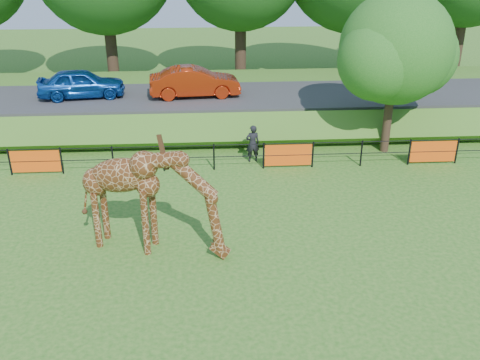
{
  "coord_description": "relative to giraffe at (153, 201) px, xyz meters",
  "views": [
    {
      "loc": [
        -0.26,
        -11.85,
        8.6
      ],
      "look_at": [
        0.69,
        2.55,
        2.0
      ],
      "focal_mm": 40.0,
      "sensor_mm": 36.0,
      "label": 1
    }
  ],
  "objects": [
    {
      "name": "visitor",
      "position": [
        3.51,
        6.69,
        -0.85
      ],
      "size": [
        0.63,
        0.46,
        1.58
      ],
      "primitive_type": "imported",
      "rotation": [
        0.0,
        0.0,
        3.29
      ],
      "color": "black",
      "rests_on": "ground"
    },
    {
      "name": "car_blue",
      "position": [
        -4.37,
        11.94,
        0.48
      ],
      "size": [
        4.28,
        2.19,
        1.39
      ],
      "primitive_type": "imported",
      "rotation": [
        0.0,
        0.0,
        1.71
      ],
      "color": "#144CA8",
      "rests_on": "road"
    },
    {
      "name": "ground",
      "position": [
        1.88,
        -2.09,
        -1.64
      ],
      "size": [
        90.0,
        90.0,
        0.0
      ],
      "primitive_type": "plane",
      "color": "#256218",
      "rests_on": "ground"
    },
    {
      "name": "car_red",
      "position": [
        1.1,
        11.76,
        0.5
      ],
      "size": [
        4.49,
        1.9,
        1.44
      ],
      "primitive_type": "imported",
      "rotation": [
        0.0,
        0.0,
        1.66
      ],
      "color": "#A9270C",
      "rests_on": "road"
    },
    {
      "name": "giraffe",
      "position": [
        0.0,
        0.0,
        0.0
      ],
      "size": [
        4.62,
        2.21,
        3.27
      ],
      "primitive_type": null,
      "rotation": [
        0.0,
        0.0,
        -0.31
      ],
      "color": "#512910",
      "rests_on": "ground"
    },
    {
      "name": "perimeter_fence",
      "position": [
        1.88,
        5.91,
        -1.09
      ],
      "size": [
        28.07,
        0.1,
        1.1
      ],
      "primitive_type": null,
      "color": "black",
      "rests_on": "ground"
    },
    {
      "name": "road",
      "position": [
        1.88,
        11.91,
        -0.28
      ],
      "size": [
        40.0,
        5.0,
        0.12
      ],
      "primitive_type": "cube",
      "color": "#29292B",
      "rests_on": "embankment"
    },
    {
      "name": "embankment",
      "position": [
        1.88,
        13.41,
        -0.99
      ],
      "size": [
        40.0,
        9.0,
        1.3
      ],
      "primitive_type": "cube",
      "color": "#256218",
      "rests_on": "ground"
    },
    {
      "name": "tree_east",
      "position": [
        9.48,
        7.54,
        2.65
      ],
      "size": [
        5.4,
        4.71,
        6.76
      ],
      "color": "#2F1F15",
      "rests_on": "ground"
    }
  ]
}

